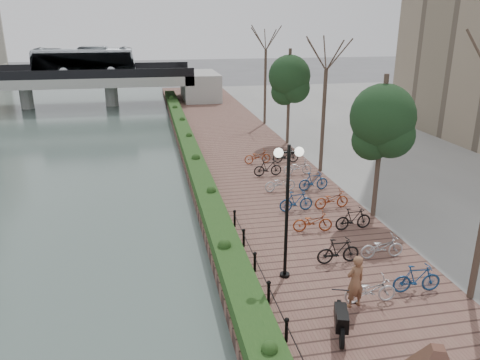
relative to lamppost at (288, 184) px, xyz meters
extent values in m
cube|color=brown|center=(1.62, 13.02, -3.74)|extent=(8.00, 75.00, 0.50)
cube|color=gray|center=(17.62, 13.02, -3.74)|extent=(24.00, 75.00, 0.50)
cube|color=#183A15|center=(-1.78, 15.52, -3.19)|extent=(1.10, 56.00, 0.60)
cylinder|color=black|center=(-0.98, -3.48, -3.14)|extent=(0.10, 0.10, 0.70)
cylinder|color=black|center=(-0.98, -1.48, -3.14)|extent=(0.10, 0.10, 0.70)
cylinder|color=black|center=(-0.98, 0.52, -3.14)|extent=(0.10, 0.10, 0.70)
cylinder|color=black|center=(-0.98, 2.52, -3.14)|extent=(0.10, 0.10, 0.70)
cylinder|color=black|center=(-0.98, 4.52, -3.14)|extent=(0.10, 0.10, 0.70)
cylinder|color=black|center=(0.00, 0.00, -1.07)|extent=(0.12, 0.12, 4.83)
cylinder|color=black|center=(0.00, 0.00, 1.09)|extent=(0.70, 0.06, 0.06)
sphere|color=white|center=(-0.35, 0.00, 1.09)|extent=(0.32, 0.32, 0.32)
sphere|color=white|center=(0.35, 0.00, 1.09)|extent=(0.32, 0.32, 0.32)
imported|color=brown|center=(1.62, -2.21, -2.59)|extent=(0.73, 0.56, 1.79)
imported|color=#BABBBF|center=(2.22, -1.97, -3.03)|extent=(0.60, 1.71, 0.90)
imported|color=black|center=(2.22, 0.63, -2.99)|extent=(0.47, 1.66, 1.00)
imported|color=maroon|center=(2.22, 3.23, -3.03)|extent=(0.60, 1.71, 0.90)
imported|color=navy|center=(2.22, 5.83, -2.99)|extent=(0.47, 1.66, 1.00)
imported|color=#BABBBF|center=(2.22, 8.43, -3.03)|extent=(0.60, 1.71, 0.90)
imported|color=black|center=(2.22, 11.03, -2.99)|extent=(0.47, 1.66, 1.00)
imported|color=maroon|center=(2.22, 13.63, -3.03)|extent=(0.60, 1.72, 0.90)
imported|color=navy|center=(4.02, -1.97, -2.99)|extent=(0.47, 1.66, 1.00)
imported|color=#BABBBF|center=(4.02, 0.63, -3.03)|extent=(0.60, 1.71, 0.90)
imported|color=black|center=(4.02, 3.23, -2.99)|extent=(0.47, 1.66, 1.00)
imported|color=maroon|center=(4.02, 5.83, -3.03)|extent=(0.60, 1.71, 0.90)
imported|color=navy|center=(4.02, 8.43, -2.99)|extent=(0.47, 1.66, 1.00)
imported|color=#BABBBF|center=(4.02, 11.03, -3.03)|extent=(0.60, 1.72, 0.90)
imported|color=black|center=(4.02, 13.63, -2.99)|extent=(0.47, 1.66, 1.00)
cube|color=#A6A6A1|center=(-17.38, 40.52, -0.99)|extent=(36.00, 8.00, 1.00)
cube|color=black|center=(-17.38, 36.62, -0.04)|extent=(36.00, 0.15, 0.90)
cube|color=black|center=(-17.38, 44.42, -0.04)|extent=(36.00, 0.15, 0.90)
cylinder|color=#A6A6A1|center=(-17.38, 40.52, -2.74)|extent=(1.40, 1.40, 2.50)
cylinder|color=#A6A6A1|center=(-8.38, 40.52, -2.74)|extent=(1.40, 1.40, 2.50)
imported|color=white|center=(-10.95, 40.52, 1.01)|extent=(2.52, 10.77, 3.00)
camera|label=1|loc=(-4.40, -14.10, 5.15)|focal=35.00mm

